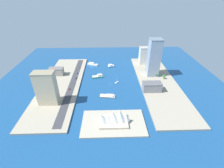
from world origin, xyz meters
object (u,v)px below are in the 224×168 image
(suv_black, at_px, (76,78))
(pickup_red, at_px, (69,89))
(ferry_white_commuter, at_px, (93,64))
(carpark_squat_concrete, at_px, (56,71))
(opera_landmark, at_px, (114,118))
(ferry_green_doubledeck, at_px, (98,76))
(barge_flat_brown, at_px, (108,96))
(office_block_beige, at_px, (46,88))
(hotel_broad_white, at_px, (144,56))
(van_white, at_px, (76,70))
(hatchback_blue, at_px, (77,73))
(sedan_silver, at_px, (79,68))
(traffic_light_waterfront, at_px, (75,84))
(tower_tall_glass, at_px, (154,58))
(sailboat_small_white, at_px, (117,82))
(catamaran_blue, at_px, (111,66))
(warehouse_low_gray, at_px, (152,87))

(suv_black, xyz_separation_m, pickup_red, (5.74, 39.46, -0.05))
(ferry_white_commuter, height_order, carpark_squat_concrete, carpark_squat_concrete)
(opera_landmark, bearing_deg, ferry_green_doubledeck, -78.73)
(ferry_white_commuter, xyz_separation_m, ferry_green_doubledeck, (-16.12, 60.62, -0.12))
(barge_flat_brown, distance_m, opera_landmark, 63.63)
(office_block_beige, distance_m, hotel_broad_white, 230.03)
(ferry_white_commuter, relative_size, van_white, 5.66)
(van_white, bearing_deg, hatchback_blue, 108.92)
(sedan_silver, distance_m, traffic_light_waterfront, 79.51)
(pickup_red, bearing_deg, office_block_beige, 57.94)
(ferry_white_commuter, relative_size, tower_tall_glass, 0.37)
(hatchback_blue, height_order, traffic_light_waterfront, traffic_light_waterfront)
(ferry_white_commuter, xyz_separation_m, tower_tall_glass, (-126.71, 58.54, 37.67))
(ferry_green_doubledeck, relative_size, traffic_light_waterfront, 3.85)
(office_block_beige, bearing_deg, ferry_white_commuter, -110.71)
(suv_black, bearing_deg, opera_landmark, 119.72)
(office_block_beige, distance_m, suv_black, 85.64)
(ferry_green_doubledeck, bearing_deg, opera_landmark, 101.27)
(ferry_green_doubledeck, distance_m, pickup_red, 69.93)
(hotel_broad_white, height_order, carpark_squat_concrete, hotel_broad_white)
(hotel_broad_white, height_order, opera_landmark, hotel_broad_white)
(sedan_silver, distance_m, opera_landmark, 185.83)
(ferry_green_doubledeck, distance_m, opera_landmark, 135.02)
(sailboat_small_white, distance_m, suv_black, 81.21)
(sailboat_small_white, bearing_deg, hatchback_blue, -24.16)
(tower_tall_glass, height_order, suv_black, tower_tall_glass)
(catamaran_blue, xyz_separation_m, pickup_red, (75.91, 101.08, 1.68))
(sailboat_small_white, distance_m, opera_landmark, 108.78)
(ferry_white_commuter, distance_m, office_block_beige, 160.16)
(ferry_white_commuter, relative_size, catamaran_blue, 1.58)
(pickup_red, bearing_deg, barge_flat_brown, 164.16)
(warehouse_low_gray, bearing_deg, carpark_squat_concrete, -19.81)
(catamaran_blue, xyz_separation_m, tower_tall_glass, (-83.47, 48.93, 37.92))
(catamaran_blue, xyz_separation_m, sedan_silver, (71.84, 11.62, 1.60))
(opera_landmark, bearing_deg, sedan_silver, -67.50)
(ferry_white_commuter, xyz_separation_m, opera_landmark, (-42.46, 192.81, 7.88))
(warehouse_low_gray, distance_m, suv_black, 146.50)
(carpark_squat_concrete, height_order, sedan_silver, carpark_squat_concrete)
(sedan_silver, bearing_deg, ferry_white_commuter, -143.42)
(sailboat_small_white, height_order, barge_flat_brown, sailboat_small_white)
(ferry_white_commuter, relative_size, suv_black, 5.67)
(warehouse_low_gray, bearing_deg, sedan_silver, -34.69)
(carpark_squat_concrete, bearing_deg, hotel_broad_white, -164.54)
(sedan_silver, height_order, hatchback_blue, hatchback_blue)
(van_white, xyz_separation_m, suv_black, (-7.00, 39.22, 0.07))
(ferry_white_commuter, height_order, sailboat_small_white, sailboat_small_white)
(catamaran_blue, xyz_separation_m, hotel_broad_white, (-77.46, -9.29, 20.51))
(office_block_beige, height_order, van_white, office_block_beige)
(carpark_squat_concrete, relative_size, pickup_red, 6.05)
(ferry_white_commuter, relative_size, hotel_broad_white, 0.69)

